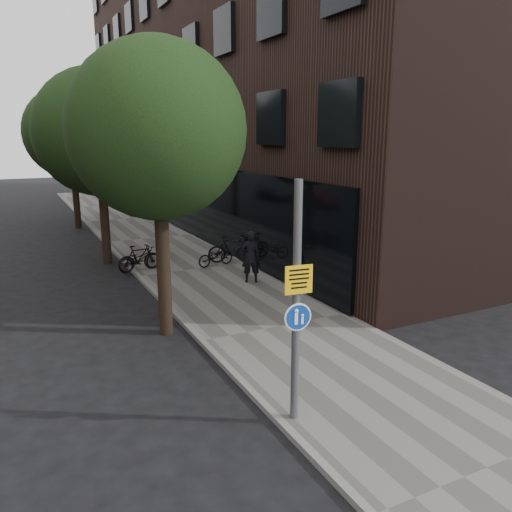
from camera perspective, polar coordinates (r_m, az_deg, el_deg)
ground at (r=11.16m, az=10.23°, el=-14.31°), size 120.00×120.00×0.00m
sidewalk at (r=19.58m, az=-6.78°, el=-1.62°), size 4.50×60.00×0.12m
curb_edge at (r=18.97m, az=-13.19°, el=-2.38°), size 0.15×60.00×0.13m
building_right_dark_brick at (r=33.39m, az=-0.50°, el=20.23°), size 12.00×40.00×18.00m
street_tree_near at (r=12.94m, az=-11.03°, el=13.05°), size 4.40×4.40×7.50m
street_tree_mid at (r=21.25m, az=-17.41°, el=12.85°), size 5.00×5.00×7.80m
street_tree_far at (r=30.16m, az=-20.30°, el=12.71°), size 5.00×5.00×7.80m
signpost at (r=8.76m, az=4.62°, el=-5.47°), size 0.50×0.15×4.37m
pedestrian at (r=17.46m, az=-0.60°, el=-0.07°), size 0.78×0.63×1.85m
parked_bike_facade_near at (r=19.83m, az=-4.65°, el=0.02°), size 1.62×0.79×0.81m
parked_bike_facade_far at (r=20.28m, az=-2.89°, el=0.80°), size 1.93×1.05×1.12m
parked_bike_curb_near at (r=19.54m, az=-13.18°, el=-0.35°), size 1.86×1.07×0.92m
parked_bike_curb_far at (r=19.56m, az=-13.21°, el=-0.21°), size 1.73×0.73×1.01m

